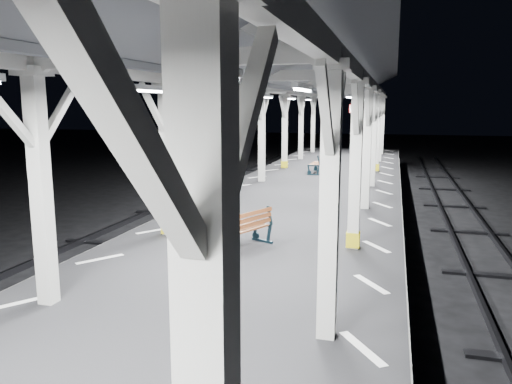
% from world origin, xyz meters
% --- Properties ---
extents(ground, '(120.00, 120.00, 0.00)m').
position_xyz_m(ground, '(0.00, 0.00, 0.00)').
color(ground, black).
rests_on(ground, ground).
extents(platform, '(6.00, 50.00, 1.00)m').
position_xyz_m(platform, '(0.00, 0.00, 0.50)').
color(platform, black).
rests_on(platform, ground).
extents(hazard_stripes_left, '(1.00, 48.00, 0.01)m').
position_xyz_m(hazard_stripes_left, '(-2.45, 0.00, 1.00)').
color(hazard_stripes_left, silver).
rests_on(hazard_stripes_left, platform).
extents(hazard_stripes_right, '(1.00, 48.00, 0.01)m').
position_xyz_m(hazard_stripes_right, '(2.45, 0.00, 1.00)').
color(hazard_stripes_right, silver).
rests_on(hazard_stripes_right, platform).
extents(canopy, '(5.40, 49.00, 4.65)m').
position_xyz_m(canopy, '(0.00, -0.02, 4.56)').
color(canopy, beige).
rests_on(canopy, platform).
extents(bench_mid, '(1.09, 1.55, 0.79)m').
position_xyz_m(bench_mid, '(-0.07, 1.28, 1.42)').
color(bench_mid, black).
rests_on(bench_mid, platform).
extents(bench_far, '(0.61, 1.52, 0.82)m').
position_xyz_m(bench_far, '(-0.28, 12.87, 1.43)').
color(bench_far, black).
rests_on(bench_far, platform).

